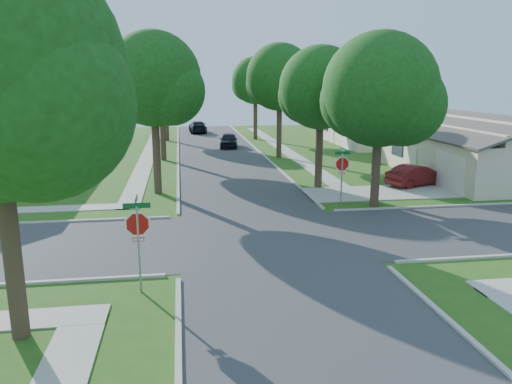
{
  "coord_description": "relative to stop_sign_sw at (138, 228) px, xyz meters",
  "views": [
    {
      "loc": [
        -3.37,
        -19.24,
        6.34
      ],
      "look_at": [
        -0.21,
        1.44,
        1.6
      ],
      "focal_mm": 35.0,
      "sensor_mm": 36.0,
      "label": 1
    }
  ],
  "objects": [
    {
      "name": "tree_ne_corner",
      "position": [
        11.06,
        8.91,
        3.56
      ],
      "size": [
        5.8,
        5.6,
        8.66
      ],
      "color": "#38281C",
      "rests_on": "ground"
    },
    {
      "name": "road_ns",
      "position": [
        4.7,
        4.7,
        -2.03
      ],
      "size": [
        7.0,
        100.0,
        0.02
      ],
      "primitive_type": "cube",
      "color": "#333335",
      "rests_on": "ground"
    },
    {
      "name": "sidewalk_nw",
      "position": [
        -1.4,
        30.7,
        -2.01
      ],
      "size": [
        1.2,
        40.0,
        0.04
      ],
      "primitive_type": "cube",
      "color": "#9E9B91",
      "rests_on": "ground"
    },
    {
      "name": "tree_e_far",
      "position": [
        9.45,
        38.71,
        3.95
      ],
      "size": [
        5.17,
        5.0,
        8.72
      ],
      "color": "#38281C",
      "rests_on": "ground"
    },
    {
      "name": "car_curb_west",
      "position": [
        3.5,
        46.32,
        -1.32
      ],
      "size": [
        2.15,
        4.93,
        1.41
      ],
      "primitive_type": "imported",
      "rotation": [
        0.0,
        0.0,
        3.18
      ],
      "color": "black",
      "rests_on": "ground"
    },
    {
      "name": "house_ne_near",
      "position": [
        20.69,
        15.7,
        -0.51
      ],
      "size": [
        8.42,
        13.6,
        4.23
      ],
      "color": "beige",
      "rests_on": "ground"
    },
    {
      "name": "tree_w_far",
      "position": [
        0.05,
        38.71,
        3.48
      ],
      "size": [
        4.76,
        4.6,
        8.04
      ],
      "color": "#38281C",
      "rests_on": "ground"
    },
    {
      "name": "stop_sign_sw",
      "position": [
        0.0,
        0.0,
        0.0
      ],
      "size": [
        1.05,
        0.8,
        2.98
      ],
      "color": "gray",
      "rests_on": "ground"
    },
    {
      "name": "car_driveway",
      "position": [
        15.45,
        13.4,
        -1.38
      ],
      "size": [
        4.17,
        2.73,
        1.3
      ],
      "primitive_type": "imported",
      "rotation": [
        0.0,
        0.0,
        1.95
      ],
      "color": "#5F1314",
      "rests_on": "ground"
    },
    {
      "name": "driveway",
      "position": [
        12.6,
        11.8,
        -2.01
      ],
      "size": [
        8.8,
        3.6,
        0.05
      ],
      "primitive_type": "cube",
      "color": "#9E9B91",
      "rests_on": "ground"
    },
    {
      "name": "tree_w_near",
      "position": [
        0.06,
        13.71,
        4.08
      ],
      "size": [
        5.38,
        5.2,
        8.97
      ],
      "color": "#38281C",
      "rests_on": "ground"
    },
    {
      "name": "stop_sign_ne",
      "position": [
        9.4,
        9.4,
        0.0
      ],
      "size": [
        1.05,
        0.8,
        2.98
      ],
      "color": "gray",
      "rests_on": "ground"
    },
    {
      "name": "sidewalk_ne",
      "position": [
        10.8,
        30.7,
        -2.01
      ],
      "size": [
        1.2,
        40.0,
        0.04
      ],
      "primitive_type": "cube",
      "color": "#9E9B91",
      "rests_on": "ground"
    },
    {
      "name": "tree_e_near",
      "position": [
        9.45,
        13.71,
        3.61
      ],
      "size": [
        4.97,
        4.8,
        8.28
      ],
      "color": "#38281C",
      "rests_on": "ground"
    },
    {
      "name": "car_curb_east",
      "position": [
        5.9,
        32.5,
        -1.34
      ],
      "size": [
        2.08,
        4.19,
        1.37
      ],
      "primitive_type": "imported",
      "rotation": [
        0.0,
        0.0,
        -0.12
      ],
      "color": "black",
      "rests_on": "ground"
    },
    {
      "name": "tree_e_mid",
      "position": [
        9.46,
        25.71,
        4.22
      ],
      "size": [
        5.59,
        5.4,
        9.21
      ],
      "color": "#38281C",
      "rests_on": "ground"
    },
    {
      "name": "house_nw_far",
      "position": [
        -11.29,
        36.7,
        -0.51
      ],
      "size": [
        8.42,
        13.6,
        4.23
      ],
      "color": "beige",
      "rests_on": "ground"
    },
    {
      "name": "tree_w_mid",
      "position": [
        0.06,
        25.71,
        4.46
      ],
      "size": [
        5.8,
        5.6,
        9.56
      ],
      "color": "#38281C",
      "rests_on": "ground"
    },
    {
      "name": "house_ne_far",
      "position": [
        20.69,
        33.7,
        -0.51
      ],
      "size": [
        8.42,
        13.6,
        4.23
      ],
      "color": "beige",
      "rests_on": "ground"
    },
    {
      "name": "ground",
      "position": [
        4.7,
        4.7,
        -2.03
      ],
      "size": [
        100.0,
        100.0,
        0.0
      ],
      "primitive_type": "plane",
      "color": "#235818",
      "rests_on": "ground"
    }
  ]
}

